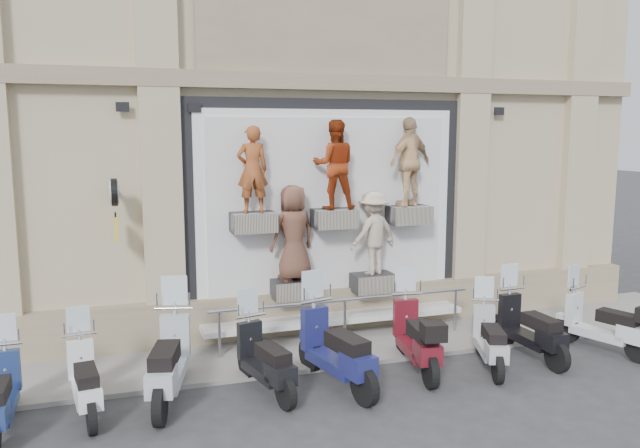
% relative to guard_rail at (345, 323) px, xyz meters
% --- Properties ---
extents(ground, '(90.00, 90.00, 0.00)m').
position_rel_guard_rail_xyz_m(ground, '(0.00, -2.00, -0.47)').
color(ground, '#303033').
rests_on(ground, ground).
extents(sidewalk, '(16.00, 2.20, 0.08)m').
position_rel_guard_rail_xyz_m(sidewalk, '(0.00, 0.10, -0.43)').
color(sidewalk, gray).
rests_on(sidewalk, ground).
extents(building, '(14.00, 8.60, 12.00)m').
position_rel_guard_rail_xyz_m(building, '(0.00, 5.00, 5.54)').
color(building, tan).
rests_on(building, ground).
extents(shop_vitrine, '(5.60, 0.89, 4.30)m').
position_rel_guard_rail_xyz_m(shop_vitrine, '(0.08, 0.75, 1.92)').
color(shop_vitrine, black).
rests_on(shop_vitrine, ground).
extents(guard_rail, '(5.06, 0.10, 0.93)m').
position_rel_guard_rail_xyz_m(guard_rail, '(0.00, 0.00, 0.00)').
color(guard_rail, '#9EA0A5').
rests_on(guard_rail, ground).
extents(clock_sign_bracket, '(0.10, 0.80, 1.02)m').
position_rel_guard_rail_xyz_m(clock_sign_bracket, '(-3.90, 0.47, 2.34)').
color(clock_sign_bracket, black).
rests_on(clock_sign_bracket, ground).
extents(scooter_b, '(0.74, 1.80, 1.42)m').
position_rel_guard_rail_xyz_m(scooter_b, '(-4.42, -1.41, 0.25)').
color(scooter_b, silver).
rests_on(scooter_b, ground).
extents(scooter_c, '(1.14, 2.22, 1.73)m').
position_rel_guard_rail_xyz_m(scooter_c, '(-3.26, -1.34, 0.40)').
color(scooter_c, '#A0A8AD').
rests_on(scooter_c, ground).
extents(scooter_d, '(0.92, 1.91, 1.50)m').
position_rel_guard_rail_xyz_m(scooter_d, '(-1.86, -1.49, 0.28)').
color(scooter_d, black).
rests_on(scooter_d, ground).
extents(scooter_e, '(1.07, 2.21, 1.73)m').
position_rel_guard_rail_xyz_m(scooter_e, '(-0.77, -1.64, 0.40)').
color(scooter_e, navy).
rests_on(scooter_e, ground).
extents(scooter_f, '(0.90, 2.07, 1.63)m').
position_rel_guard_rail_xyz_m(scooter_f, '(0.72, -1.43, 0.35)').
color(scooter_f, '#520E17').
rests_on(scooter_f, ground).
extents(scooter_g, '(1.13, 1.84, 1.44)m').
position_rel_guard_rail_xyz_m(scooter_g, '(1.94, -1.71, 0.26)').
color(scooter_g, '#9D9EA3').
rests_on(scooter_g, ground).
extents(scooter_h, '(0.62, 1.94, 1.56)m').
position_rel_guard_rail_xyz_m(scooter_h, '(2.88, -1.53, 0.31)').
color(scooter_h, black).
rests_on(scooter_h, ground).
extents(scooter_i, '(1.13, 1.93, 1.51)m').
position_rel_guard_rail_xyz_m(scooter_i, '(4.30, -1.71, 0.29)').
color(scooter_i, silver).
rests_on(scooter_i, ground).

